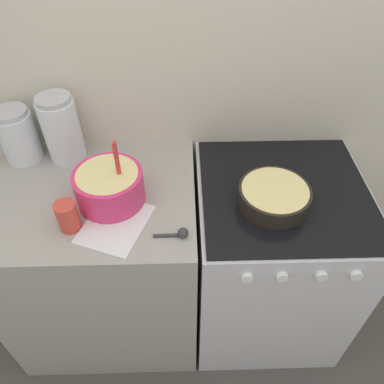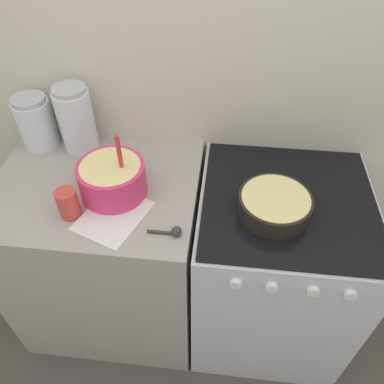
{
  "view_description": "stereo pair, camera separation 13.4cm",
  "coord_description": "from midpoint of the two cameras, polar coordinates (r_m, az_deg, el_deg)",
  "views": [
    {
      "loc": [
        -0.04,
        -0.69,
        1.89
      ],
      "look_at": [
        -0.01,
        0.27,
        0.95
      ],
      "focal_mm": 35.0,
      "sensor_mm": 36.0,
      "label": 1
    },
    {
      "loc": [
        0.1,
        -0.69,
        1.89
      ],
      "look_at": [
        -0.01,
        0.27,
        0.95
      ],
      "focal_mm": 35.0,
      "sensor_mm": 36.0,
      "label": 2
    }
  ],
  "objects": [
    {
      "name": "baking_pan",
      "position": [
        1.36,
        15.26,
        -1.93
      ],
      "size": [
        0.26,
        0.26,
        0.07
      ],
      "color": "black",
      "rests_on": "stove"
    },
    {
      "name": "countertop_cabinet",
      "position": [
        1.81,
        -10.19,
        -9.32
      ],
      "size": [
        0.81,
        0.65,
        0.9
      ],
      "color": "#9E998E",
      "rests_on": "ground_plane"
    },
    {
      "name": "mixing_bowl",
      "position": [
        1.38,
        -9.38,
        2.03
      ],
      "size": [
        0.25,
        0.25,
        0.26
      ],
      "color": "#E0336B",
      "rests_on": "countertop_cabinet"
    },
    {
      "name": "storage_jar_left",
      "position": [
        1.7,
        -20.51,
        9.47
      ],
      "size": [
        0.15,
        0.15,
        0.22
      ],
      "color": "silver",
      "rests_on": "countertop_cabinet"
    },
    {
      "name": "stove",
      "position": [
        1.79,
        14.16,
        -11.36
      ],
      "size": [
        0.66,
        0.67,
        0.9
      ],
      "color": "silver",
      "rests_on": "ground_plane"
    },
    {
      "name": "storage_jar_middle",
      "position": [
        1.61,
        -14.84,
        10.07
      ],
      "size": [
        0.15,
        0.15,
        0.28
      ],
      "color": "silver",
      "rests_on": "countertop_cabinet"
    },
    {
      "name": "ground_plane",
      "position": [
        2.01,
        1.52,
        -25.73
      ],
      "size": [
        12.0,
        12.0,
        0.0
      ],
      "primitive_type": "plane",
      "color": "#4C4742"
    },
    {
      "name": "measuring_spoon",
      "position": [
        1.26,
        0.12,
        -6.22
      ],
      "size": [
        0.12,
        0.04,
        0.04
      ],
      "color": "#333338",
      "rests_on": "countertop_cabinet"
    },
    {
      "name": "tin_can",
      "position": [
        1.34,
        -15.7,
        -1.84
      ],
      "size": [
        0.07,
        0.07,
        0.11
      ],
      "color": "#CC3F33",
      "rests_on": "countertop_cabinet"
    },
    {
      "name": "wall_back",
      "position": [
        1.53,
        4.85,
        17.38
      ],
      "size": [
        4.61,
        0.05,
        2.4
      ],
      "color": "beige",
      "rests_on": "ground_plane"
    },
    {
      "name": "recipe_page",
      "position": [
        1.34,
        -9.1,
        -3.76
      ],
      "size": [
        0.28,
        0.3,
        0.01
      ],
      "color": "white",
      "rests_on": "countertop_cabinet"
    }
  ]
}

